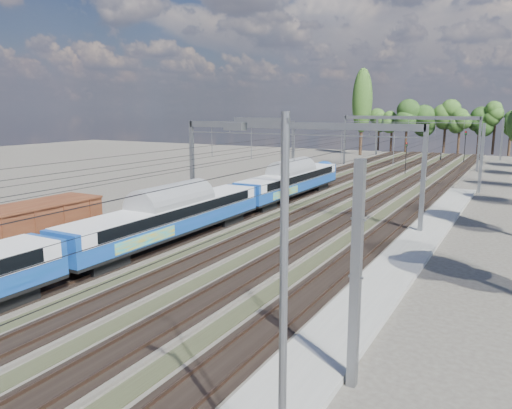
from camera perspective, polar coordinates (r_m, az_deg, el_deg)
The scene contains 10 objects.
track_bed at distance 60.59m, azimuth 10.18°, elevation 1.12°, with size 21.00×130.00×0.34m.
platform at distance 33.94m, azimuth 15.87°, elevation -6.75°, with size 3.00×70.00×0.30m, color gray.
catenary at distance 67.10m, azimuth 12.76°, elevation 7.37°, with size 25.65×130.00×9.00m.
tree_belt at distance 104.31m, azimuth 23.04°, elevation 8.83°, with size 40.43×99.51×12.11m.
poplar at distance 114.67m, azimuth 12.05°, elevation 11.49°, with size 4.40×4.40×19.04m.
emu_train at distance 37.91m, azimuth -10.03°, elevation -0.77°, with size 3.07×64.99×4.50m.
worker at distance 104.54m, azimuth 20.37°, elevation 5.06°, with size 0.61×0.40×1.68m, color black.
signal_near at distance 82.42m, azimuth 16.78°, elevation 5.54°, with size 0.32×0.30×5.04m.
signal_far at distance 102.55m, azimuth 22.79°, elevation 6.49°, with size 0.38×0.35×6.10m.
lamp_post at distance 12.29m, azimuth 2.75°, elevation -11.41°, with size 1.68×0.27×10.13m.
Camera 1 is at (18.86, -11.69, 10.18)m, focal length 35.00 mm.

